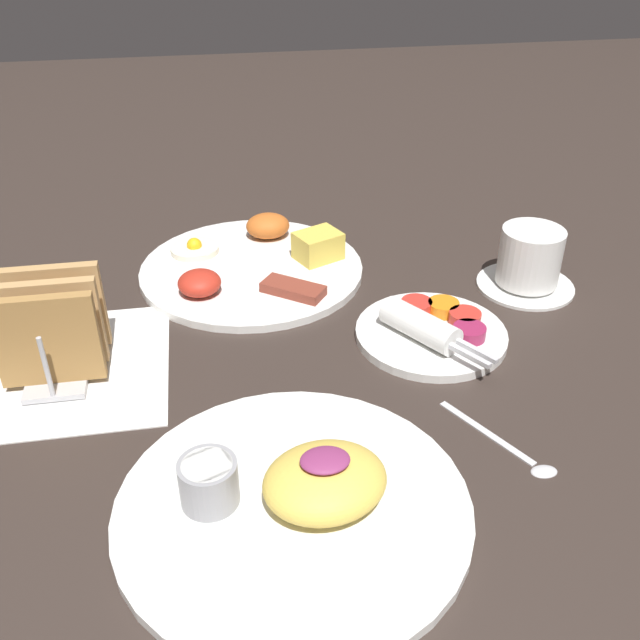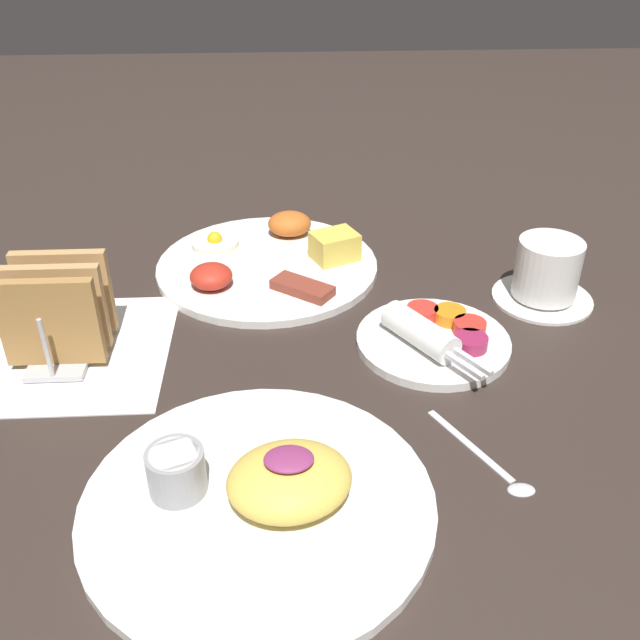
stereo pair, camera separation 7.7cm
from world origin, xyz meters
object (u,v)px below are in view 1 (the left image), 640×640
object	(u,v)px
plate_breakfast	(254,264)
toast_rack	(52,329)
coffee_cup	(529,261)
plate_foreground	(295,498)
plate_condiments	(432,330)

from	to	relation	value
plate_breakfast	toast_rack	xyz separation A→B (m)	(-0.22, -0.18, 0.04)
plate_breakfast	coffee_cup	distance (m)	0.35
plate_foreground	toast_rack	distance (m)	0.32
toast_rack	coffee_cup	size ratio (longest dim) A/B	0.97
toast_rack	coffee_cup	bearing A→B (deg)	8.50
plate_foreground	coffee_cup	size ratio (longest dim) A/B	2.43
plate_breakfast	coffee_cup	bearing A→B (deg)	-16.50
plate_breakfast	plate_condiments	distance (m)	0.26
plate_breakfast	plate_foreground	xyz separation A→B (m)	(-0.01, -0.41, 0.00)
plate_foreground	coffee_cup	bearing A→B (deg)	43.22
plate_foreground	toast_rack	world-z (taller)	toast_rack
toast_rack	plate_condiments	bearing A→B (deg)	-1.25
plate_breakfast	plate_condiments	world-z (taller)	plate_breakfast
toast_rack	plate_breakfast	bearing A→B (deg)	39.44
coffee_cup	toast_rack	bearing A→B (deg)	-171.50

